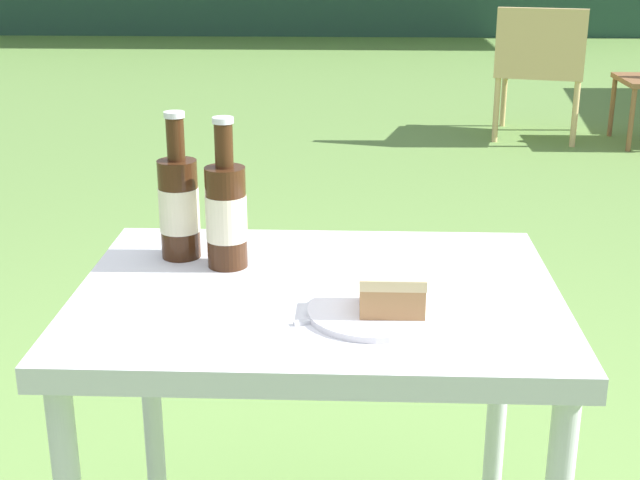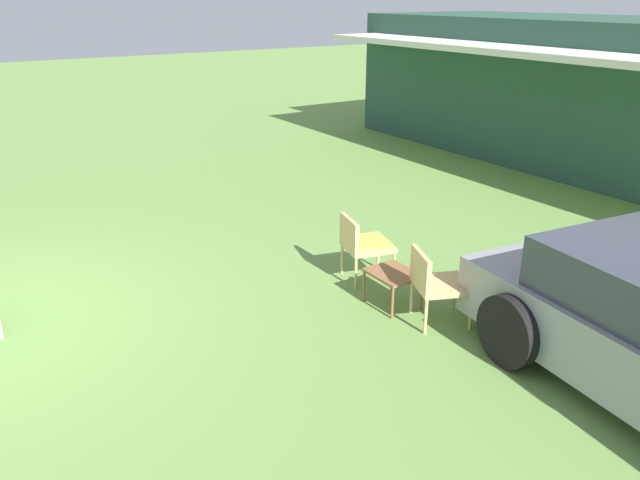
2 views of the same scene
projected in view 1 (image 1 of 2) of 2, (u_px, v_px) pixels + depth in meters
The scene contains 6 objects.
wicker_chair_cushioned at pixel (541, 61), 5.49m from camera, with size 0.64×0.66×0.81m.
patio_table at pixel (318, 333), 1.50m from camera, with size 0.79×0.60×0.68m.
cake_on_plate at pixel (384, 300), 1.36m from camera, with size 0.21×0.21×0.07m.
cola_bottle_near at pixel (226, 213), 1.54m from camera, with size 0.07×0.07×0.26m.
cola_bottle_far at pixel (179, 205), 1.58m from camera, with size 0.07×0.07×0.26m.
fork at pixel (351, 315), 1.36m from camera, with size 0.17×0.08×0.01m.
Camera 1 is at (0.06, -1.36, 1.24)m, focal length 50.00 mm.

